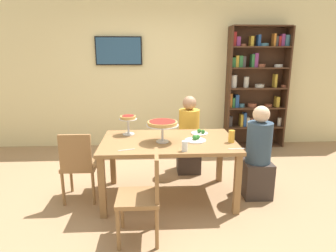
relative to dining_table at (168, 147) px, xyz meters
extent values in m
plane|color=#9E7A56|center=(0.00, 0.00, -0.65)|extent=(12.00, 12.00, 0.00)
cube|color=beige|center=(0.00, 2.20, 0.75)|extent=(8.00, 0.12, 2.80)
cube|color=olive|center=(0.00, 0.00, 0.07)|extent=(1.59, 0.98, 0.04)
cube|color=olive|center=(-0.73, -0.43, -0.30)|extent=(0.07, 0.07, 0.70)
cube|color=olive|center=(0.73, -0.43, -0.30)|extent=(0.07, 0.07, 0.70)
cube|color=olive|center=(-0.73, 0.43, -0.30)|extent=(0.07, 0.07, 0.70)
cube|color=olive|center=(0.73, 0.43, -0.30)|extent=(0.07, 0.07, 0.70)
cube|color=#422819|center=(1.21, 1.98, 0.45)|extent=(0.03, 0.30, 2.20)
cube|color=#422819|center=(2.28, 1.98, 0.45)|extent=(0.03, 0.30, 2.20)
cube|color=#422819|center=(1.74, 2.12, 0.45)|extent=(1.10, 0.02, 2.20)
cube|color=#422819|center=(1.74, 1.98, -0.64)|extent=(1.04, 0.28, 0.02)
cube|color=#422819|center=(1.74, 1.98, -0.27)|extent=(1.04, 0.28, 0.02)
cube|color=#422819|center=(1.74, 1.98, 0.09)|extent=(1.04, 0.28, 0.02)
cube|color=#422819|center=(1.74, 1.98, 0.46)|extent=(1.04, 0.28, 0.02)
cube|color=#422819|center=(1.74, 1.98, 0.83)|extent=(1.04, 0.28, 0.02)
cube|color=#422819|center=(1.74, 1.98, 1.19)|extent=(1.04, 0.28, 0.02)
cube|color=#422819|center=(1.74, 1.98, 1.55)|extent=(1.04, 0.28, 0.02)
cube|color=#3D3838|center=(1.27, 1.98, -0.16)|extent=(0.06, 0.13, 0.20)
cube|color=#B7932D|center=(1.49, 1.98, -0.15)|extent=(0.05, 0.13, 0.23)
cube|color=navy|center=(1.55, 1.98, -0.13)|extent=(0.05, 0.13, 0.26)
cube|color=#B2A88E|center=(1.61, 1.98, -0.18)|extent=(0.06, 0.13, 0.17)
cylinder|color=brown|center=(1.69, 1.98, -0.19)|extent=(0.07, 0.07, 0.15)
cylinder|color=brown|center=(2.00, 1.98, -0.23)|extent=(0.14, 0.14, 0.07)
cylinder|color=beige|center=(2.23, 1.98, -0.19)|extent=(0.07, 0.07, 0.15)
cube|color=orange|center=(1.26, 1.98, 0.23)|extent=(0.04, 0.13, 0.26)
cube|color=#2D6B38|center=(1.31, 1.98, 0.19)|extent=(0.05, 0.13, 0.18)
cube|color=navy|center=(1.38, 1.98, 0.22)|extent=(0.06, 0.13, 0.23)
cylinder|color=#3D7084|center=(1.48, 1.98, 0.14)|extent=(0.11, 0.11, 0.06)
cylinder|color=brown|center=(1.68, 1.98, 0.14)|extent=(0.17, 0.17, 0.07)
cylinder|color=brown|center=(1.99, 1.98, 0.13)|extent=(0.14, 0.14, 0.05)
cube|color=#B7932D|center=(2.15, 1.98, 0.20)|extent=(0.06, 0.13, 0.19)
cylinder|color=silver|center=(1.30, 1.98, 0.58)|extent=(0.12, 0.12, 0.22)
cylinder|color=beige|center=(1.54, 1.98, 0.57)|extent=(0.10, 0.10, 0.19)
cylinder|color=beige|center=(1.79, 1.98, 0.50)|extent=(0.17, 0.17, 0.06)
cube|color=#B7932D|center=(2.07, 1.98, 0.59)|extent=(0.04, 0.13, 0.24)
cylinder|color=brown|center=(2.27, 1.98, 0.49)|extent=(0.14, 0.14, 0.04)
cube|color=#2D6B38|center=(1.27, 1.98, 0.92)|extent=(0.06, 0.13, 0.17)
cube|color=#B7932D|center=(1.34, 1.98, 0.94)|extent=(0.05, 0.13, 0.21)
cube|color=#2D6B38|center=(1.40, 1.98, 0.94)|extent=(0.07, 0.13, 0.20)
cube|color=#3D3838|center=(1.46, 1.98, 0.93)|extent=(0.05, 0.13, 0.19)
cube|color=#2D6B38|center=(1.62, 1.98, 0.95)|extent=(0.05, 0.13, 0.23)
cube|color=#7A3370|center=(1.68, 1.98, 0.96)|extent=(0.06, 0.13, 0.25)
cylinder|color=brown|center=(1.79, 1.98, 0.87)|extent=(0.15, 0.15, 0.06)
cylinder|color=silver|center=(2.11, 1.98, 0.86)|extent=(0.15, 0.15, 0.05)
cube|color=maroon|center=(1.27, 1.98, 1.33)|extent=(0.05, 0.13, 0.24)
cube|color=#7A3370|center=(1.34, 1.98, 1.29)|extent=(0.07, 0.13, 0.16)
cylinder|color=brown|center=(1.44, 1.98, 1.22)|extent=(0.11, 0.11, 0.04)
cube|color=#B7932D|center=(1.58, 1.98, 1.29)|extent=(0.06, 0.13, 0.17)
cube|color=navy|center=(1.71, 1.98, 1.30)|extent=(0.05, 0.13, 0.20)
cylinder|color=#3D7084|center=(1.82, 1.98, 1.23)|extent=(0.16, 0.16, 0.05)
cube|color=orange|center=(1.99, 1.98, 1.31)|extent=(0.04, 0.13, 0.22)
cube|color=#3D3838|center=(2.03, 1.98, 1.29)|extent=(0.04, 0.13, 0.18)
cube|color=maroon|center=(2.08, 1.98, 1.29)|extent=(0.04, 0.13, 0.17)
cube|color=#7A3370|center=(2.14, 1.98, 1.31)|extent=(0.06, 0.13, 0.21)
cylinder|color=#3D7084|center=(2.23, 1.98, 1.30)|extent=(0.12, 0.12, 0.19)
cube|color=black|center=(-0.78, 2.11, 1.12)|extent=(0.83, 0.05, 0.50)
cube|color=navy|center=(-0.78, 2.08, 1.12)|extent=(0.79, 0.01, 0.46)
cube|color=#382D28|center=(1.10, -0.02, -0.43)|extent=(0.34, 0.34, 0.45)
cylinder|color=#33475B|center=(1.10, -0.02, 0.05)|extent=(0.30, 0.30, 0.50)
sphere|color=beige|center=(1.10, -0.02, 0.40)|extent=(0.20, 0.20, 0.20)
cube|color=#382D28|center=(0.35, 0.80, -0.43)|extent=(0.34, 0.34, 0.45)
cylinder|color=gold|center=(0.35, 0.80, 0.05)|extent=(0.30, 0.30, 0.50)
sphere|color=#A87A5B|center=(0.35, 0.80, 0.40)|extent=(0.20, 0.20, 0.20)
cube|color=olive|center=(-1.07, 0.03, -0.22)|extent=(0.40, 0.40, 0.04)
cube|color=olive|center=(-1.07, -0.15, 0.01)|extent=(0.36, 0.04, 0.42)
cylinder|color=olive|center=(-1.24, 0.21, -0.45)|extent=(0.04, 0.04, 0.41)
cylinder|color=olive|center=(-0.89, 0.21, -0.45)|extent=(0.04, 0.04, 0.41)
cylinder|color=olive|center=(-1.24, -0.14, -0.45)|extent=(0.04, 0.04, 0.41)
cylinder|color=olive|center=(-0.89, -0.14, -0.45)|extent=(0.04, 0.04, 0.41)
cube|color=olive|center=(-0.33, -0.82, -0.22)|extent=(0.40, 0.40, 0.04)
cube|color=olive|center=(-0.15, -0.82, 0.01)|extent=(0.04, 0.36, 0.42)
cylinder|color=olive|center=(-0.51, -0.99, -0.45)|extent=(0.04, 0.04, 0.41)
cylinder|color=olive|center=(-0.51, -0.64, -0.45)|extent=(0.04, 0.04, 0.41)
cylinder|color=olive|center=(-0.16, -0.99, -0.45)|extent=(0.04, 0.04, 0.41)
cylinder|color=olive|center=(-0.16, -0.64, -0.45)|extent=(0.04, 0.04, 0.41)
cylinder|color=silver|center=(-0.07, -0.06, 0.09)|extent=(0.15, 0.15, 0.01)
cylinder|color=silver|center=(-0.07, -0.06, 0.19)|extent=(0.03, 0.03, 0.19)
cylinder|color=silver|center=(-0.07, -0.06, 0.29)|extent=(0.38, 0.38, 0.01)
cylinder|color=tan|center=(-0.07, -0.06, 0.31)|extent=(0.35, 0.35, 0.04)
cylinder|color=maroon|center=(-0.07, -0.06, 0.33)|extent=(0.31, 0.31, 0.00)
cylinder|color=silver|center=(-0.49, 0.28, 0.09)|extent=(0.15, 0.15, 0.01)
cylinder|color=silver|center=(-0.49, 0.28, 0.19)|extent=(0.03, 0.03, 0.19)
cylinder|color=silver|center=(-0.49, 0.28, 0.29)|extent=(0.22, 0.22, 0.01)
cylinder|color=tan|center=(-0.49, 0.28, 0.31)|extent=(0.19, 0.19, 0.04)
cylinder|color=maroon|center=(-0.49, 0.28, 0.33)|extent=(0.16, 0.16, 0.00)
cylinder|color=white|center=(0.32, -0.05, 0.09)|extent=(0.25, 0.25, 0.01)
sphere|color=#2D7028|center=(0.32, -0.05, 0.13)|extent=(0.06, 0.06, 0.06)
sphere|color=#2D7028|center=(0.31, -0.01, 0.12)|extent=(0.04, 0.04, 0.04)
sphere|color=#2D7028|center=(0.35, -0.01, 0.13)|extent=(0.05, 0.05, 0.05)
sphere|color=#2D7028|center=(0.31, -0.02, 0.12)|extent=(0.05, 0.05, 0.05)
cylinder|color=white|center=(0.41, 0.25, 0.09)|extent=(0.21, 0.21, 0.01)
sphere|color=#2D7028|center=(0.45, 0.22, 0.13)|extent=(0.05, 0.05, 0.05)
sphere|color=#2D7028|center=(0.41, 0.25, 0.13)|extent=(0.05, 0.05, 0.05)
cylinder|color=gold|center=(0.73, -0.12, 0.16)|extent=(0.07, 0.07, 0.14)
cylinder|color=white|center=(0.15, -0.40, 0.14)|extent=(0.06, 0.06, 0.11)
cube|color=silver|center=(0.72, -0.36, 0.09)|extent=(0.18, 0.03, 0.00)
cube|color=silver|center=(-0.47, -0.34, 0.09)|extent=(0.18, 0.07, 0.00)
camera|label=1|loc=(-0.18, -3.34, 1.12)|focal=31.30mm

